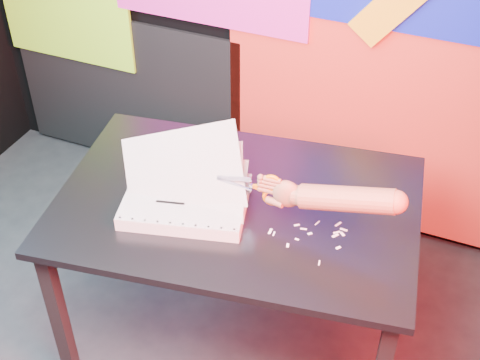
% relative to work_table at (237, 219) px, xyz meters
% --- Properties ---
extents(room, '(3.01, 3.01, 2.71)m').
position_rel_work_table_xyz_m(room, '(-0.26, -0.57, 0.68)').
color(room, black).
rests_on(room, ground).
extents(backdrop, '(2.88, 0.05, 2.08)m').
position_rel_work_table_xyz_m(backdrop, '(-0.20, 0.89, 0.29)').
color(backdrop, red).
rests_on(backdrop, ground).
extents(work_table, '(1.40, 1.04, 0.75)m').
position_rel_work_table_xyz_m(work_table, '(0.00, 0.00, 0.00)').
color(work_table, black).
rests_on(work_table, ground).
extents(printout_stack, '(0.52, 0.41, 0.32)m').
position_rel_work_table_xyz_m(printout_stack, '(-0.16, -0.09, 0.11)').
color(printout_stack, beige).
rests_on(printout_stack, work_table).
extents(scissors, '(0.23, 0.02, 0.13)m').
position_rel_work_table_xyz_m(scissors, '(0.13, -0.04, 0.22)').
color(scissors, '#A1A7BE').
rests_on(scissors, printout_stack).
extents(hand_forearm, '(0.48, 0.10, 0.16)m').
position_rel_work_table_xyz_m(hand_forearm, '(0.36, -0.03, 0.25)').
color(hand_forearm, brown).
rests_on(hand_forearm, work_table).
extents(paper_clippings, '(0.25, 0.23, 0.00)m').
position_rel_work_table_xyz_m(paper_clippings, '(0.31, -0.05, 0.08)').
color(paper_clippings, white).
rests_on(paper_clippings, work_table).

